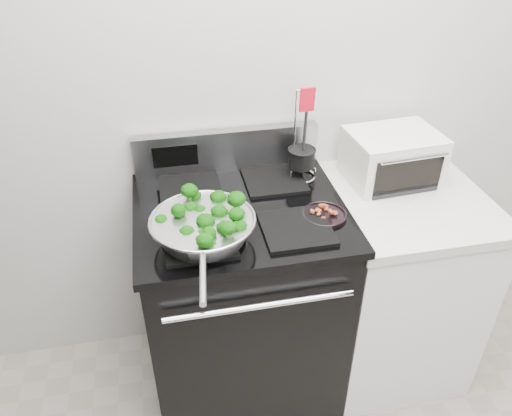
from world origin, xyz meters
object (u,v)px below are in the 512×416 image
object	(u,v)px
skillet	(203,227)
utensil_holder	(301,162)
toaster_oven	(392,157)
gas_range	(242,298)
bacon_plate	(324,212)

from	to	relation	value
skillet	utensil_holder	xyz separation A→B (m)	(0.44, 0.34, 0.01)
skillet	toaster_oven	xyz separation A→B (m)	(0.82, 0.30, 0.02)
utensil_holder	gas_range	bearing A→B (deg)	-149.99
gas_range	skillet	bearing A→B (deg)	-133.03
bacon_plate	toaster_oven	xyz separation A→B (m)	(0.37, 0.25, 0.06)
utensil_holder	toaster_oven	bearing A→B (deg)	-7.27
gas_range	skillet	distance (m)	0.57
gas_range	bacon_plate	xyz separation A→B (m)	(0.29, -0.11, 0.48)
skillet	bacon_plate	bearing A→B (deg)	13.09
skillet	toaster_oven	world-z (taller)	toaster_oven
gas_range	toaster_oven	xyz separation A→B (m)	(0.66, 0.14, 0.54)
bacon_plate	toaster_oven	size ratio (longest dim) A/B	0.43
gas_range	bacon_plate	world-z (taller)	gas_range
utensil_holder	toaster_oven	distance (m)	0.38
skillet	toaster_oven	distance (m)	0.87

